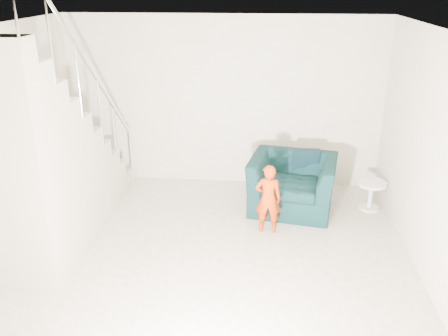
{
  "coord_description": "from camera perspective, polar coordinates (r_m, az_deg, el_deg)",
  "views": [
    {
      "loc": [
        0.68,
        -4.59,
        3.18
      ],
      "look_at": [
        0.15,
        1.2,
        0.85
      ],
      "focal_mm": 38.0,
      "sensor_mm": 36.0,
      "label": 1
    }
  ],
  "objects": [
    {
      "name": "floor",
      "position": [
        5.63,
        -2.7,
        -12.61
      ],
      "size": [
        5.5,
        5.5,
        0.0
      ],
      "primitive_type": "plane",
      "color": "gray",
      "rests_on": "ground"
    },
    {
      "name": "throw",
      "position": [
        6.91,
        3.9,
        -1.11
      ],
      "size": [
        0.05,
        0.46,
        0.52
      ],
      "primitive_type": "cube",
      "color": "black",
      "rests_on": "armchair"
    },
    {
      "name": "staircase",
      "position": [
        6.21,
        -20.73,
        -0.72
      ],
      "size": [
        1.02,
        3.03,
        3.62
      ],
      "color": "#ADA089",
      "rests_on": "floor"
    },
    {
      "name": "right_wall",
      "position": [
        5.27,
        25.06,
        -0.66
      ],
      "size": [
        0.0,
        5.5,
        5.5
      ],
      "primitive_type": "plane",
      "rotation": [
        1.57,
        0.0,
        -1.57
      ],
      "color": "#B4A692",
      "rests_on": "floor"
    },
    {
      "name": "back_wall",
      "position": [
        7.6,
        -0.06,
        7.9
      ],
      "size": [
        5.0,
        0.0,
        5.0
      ],
      "primitive_type": "plane",
      "rotation": [
        1.57,
        0.0,
        0.0
      ],
      "color": "#B4A692",
      "rests_on": "floor"
    },
    {
      "name": "phone",
      "position": [
        6.12,
        6.14,
        -0.83
      ],
      "size": [
        0.03,
        0.05,
        0.1
      ],
      "primitive_type": "cube",
      "rotation": [
        0.0,
        0.0,
        -0.21
      ],
      "color": "black",
      "rests_on": "toddler"
    },
    {
      "name": "cushion",
      "position": [
        7.22,
        9.77,
        0.82
      ],
      "size": [
        0.41,
        0.19,
        0.4
      ],
      "primitive_type": "cube",
      "rotation": [
        0.21,
        0.0,
        0.0
      ],
      "color": "black",
      "rests_on": "armchair"
    },
    {
      "name": "armchair",
      "position": [
        7.0,
        8.22,
        -1.85
      ],
      "size": [
        1.37,
        1.25,
        0.79
      ],
      "primitive_type": "imported",
      "rotation": [
        0.0,
        0.0,
        -0.17
      ],
      "color": "black",
      "rests_on": "floor"
    },
    {
      "name": "side_table",
      "position": [
        7.27,
        17.25,
        -2.64
      ],
      "size": [
        0.43,
        0.43,
        0.43
      ],
      "color": "silver",
      "rests_on": "floor"
    },
    {
      "name": "ceiling",
      "position": [
        4.67,
        -3.3,
        15.89
      ],
      "size": [
        5.5,
        5.5,
        0.0
      ],
      "primitive_type": "plane",
      "rotation": [
        3.14,
        0.0,
        0.0
      ],
      "color": "silver",
      "rests_on": "back_wall"
    },
    {
      "name": "toddler",
      "position": [
        6.29,
        5.31,
        -3.71
      ],
      "size": [
        0.35,
        0.24,
        0.96
      ],
      "primitive_type": "imported",
      "rotation": [
        0.0,
        0.0,
        3.16
      ],
      "color": "#AE2A05",
      "rests_on": "floor"
    }
  ]
}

